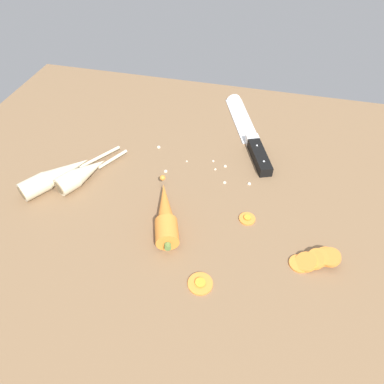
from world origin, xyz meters
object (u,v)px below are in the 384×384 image
at_px(carrot_slice_stray_near, 200,283).
at_px(carrot_slice_stray_mid, 247,218).
at_px(whole_carrot, 166,214).
at_px(carrot_slice_stack, 315,259).
at_px(parsnip_front, 82,174).
at_px(chefs_knife, 246,127).
at_px(parsnip_mid_left, 56,176).

height_order(carrot_slice_stray_near, carrot_slice_stray_mid, same).
xyz_separation_m(whole_carrot, carrot_slice_stack, (0.27, -0.03, -0.01)).
bearing_deg(whole_carrot, parsnip_front, 161.80).
distance_m(whole_carrot, carrot_slice_stray_near, 0.15).
height_order(chefs_knife, parsnip_mid_left, parsnip_mid_left).
height_order(whole_carrot, carrot_slice_stray_mid, whole_carrot).
height_order(chefs_knife, whole_carrot, whole_carrot).
distance_m(parsnip_mid_left, carrot_slice_stack, 0.53).
relative_size(parsnip_mid_left, carrot_slice_stack, 2.46).
xyz_separation_m(parsnip_mid_left, carrot_slice_stray_mid, (0.40, -0.01, -0.02)).
distance_m(parsnip_front, carrot_slice_stray_mid, 0.35).
bearing_deg(parsnip_mid_left, carrot_slice_stray_mid, -1.00).
xyz_separation_m(whole_carrot, parsnip_front, (-0.20, 0.07, -0.00)).
relative_size(chefs_knife, carrot_slice_stray_near, 8.02).
distance_m(parsnip_front, carrot_slice_stray_near, 0.35).
distance_m(chefs_knife, parsnip_mid_left, 0.46).
relative_size(carrot_slice_stack, carrot_slice_stray_mid, 2.67).
bearing_deg(parsnip_front, carrot_slice_stray_mid, -4.00).
xyz_separation_m(chefs_knife, parsnip_front, (-0.31, -0.27, 0.01)).
distance_m(parsnip_mid_left, carrot_slice_stray_near, 0.38).
relative_size(chefs_knife, parsnip_mid_left, 1.62).
relative_size(chefs_knife, carrot_slice_stray_mid, 10.66).
height_order(parsnip_front, carrot_slice_stray_near, parsnip_front).
bearing_deg(carrot_slice_stack, chefs_knife, 114.61).
relative_size(parsnip_front, carrot_slice_stray_mid, 5.26).
relative_size(parsnip_mid_left, carrot_slice_stray_mid, 6.57).
bearing_deg(chefs_knife, whole_carrot, -107.97).
bearing_deg(carrot_slice_stack, parsnip_mid_left, 171.73).
xyz_separation_m(whole_carrot, parsnip_mid_left, (-0.25, 0.05, -0.00)).
distance_m(parsnip_mid_left, carrot_slice_stray_mid, 0.40).
relative_size(chefs_knife, whole_carrot, 1.88).
bearing_deg(parsnip_mid_left, carrot_slice_stray_near, -25.34).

